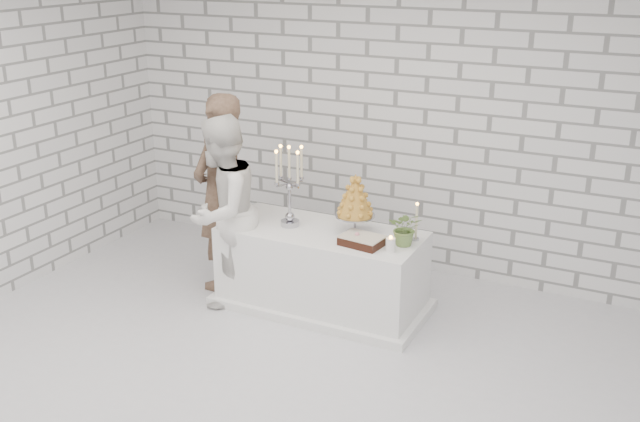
{
  "coord_description": "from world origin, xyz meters",
  "views": [
    {
      "loc": [
        2.51,
        -4.23,
        3.14
      ],
      "look_at": [
        -0.07,
        0.98,
        1.05
      ],
      "focal_mm": 41.73,
      "sensor_mm": 36.0,
      "label": 1
    }
  ],
  "objects_px": {
    "groom": "(221,192)",
    "croquembouche": "(355,204)",
    "bride": "(222,212)",
    "candelabra": "(289,186)",
    "cake_table": "(322,269)"
  },
  "relations": [
    {
      "from": "groom",
      "to": "croquembouche",
      "type": "relative_size",
      "value": 3.46
    },
    {
      "from": "bride",
      "to": "croquembouche",
      "type": "relative_size",
      "value": 3.22
    },
    {
      "from": "bride",
      "to": "candelabra",
      "type": "height_order",
      "value": "bride"
    },
    {
      "from": "groom",
      "to": "bride",
      "type": "bearing_deg",
      "value": 37.33
    },
    {
      "from": "cake_table",
      "to": "croquembouche",
      "type": "xyz_separation_m",
      "value": [
        0.29,
        0.07,
        0.65
      ]
    },
    {
      "from": "groom",
      "to": "candelabra",
      "type": "height_order",
      "value": "groom"
    },
    {
      "from": "cake_table",
      "to": "candelabra",
      "type": "bearing_deg",
      "value": -176.52
    },
    {
      "from": "croquembouche",
      "to": "groom",
      "type": "bearing_deg",
      "value": -177.81
    },
    {
      "from": "bride",
      "to": "cake_table",
      "type": "bearing_deg",
      "value": 104.88
    },
    {
      "from": "candelabra",
      "to": "groom",
      "type": "bearing_deg",
      "value": 177.2
    },
    {
      "from": "bride",
      "to": "croquembouche",
      "type": "xyz_separation_m",
      "value": [
        1.15,
        0.35,
        0.15
      ]
    },
    {
      "from": "candelabra",
      "to": "croquembouche",
      "type": "height_order",
      "value": "candelabra"
    },
    {
      "from": "cake_table",
      "to": "croquembouche",
      "type": "relative_size",
      "value": 3.3
    },
    {
      "from": "cake_table",
      "to": "candelabra",
      "type": "relative_size",
      "value": 2.42
    },
    {
      "from": "cake_table",
      "to": "groom",
      "type": "relative_size",
      "value": 0.96
    }
  ]
}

